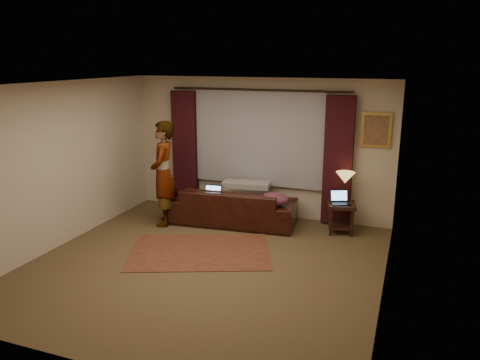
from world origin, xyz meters
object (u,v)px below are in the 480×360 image
person (163,174)px  sofa (233,199)px  end_table (341,218)px  laptop_sofa (211,193)px  laptop_table (341,198)px  tiffany_lamp (345,187)px

person → sofa: bearing=93.1°
person → end_table: bearing=83.3°
sofa → laptop_sofa: (-0.37, -0.15, 0.12)m
laptop_sofa → laptop_table: bearing=4.2°
end_table → tiffany_lamp: bearing=82.7°
laptop_sofa → end_table: size_ratio=0.67×
end_table → laptop_table: bearing=-103.7°
sofa → laptop_sofa: 0.42m
sofa → laptop_table: (1.90, 0.15, 0.19)m
sofa → laptop_sofa: bearing=17.5°
laptop_table → person: person is taller
laptop_sofa → laptop_table: size_ratio=1.06×
tiffany_lamp → sofa: bearing=-170.2°
end_table → person: (-3.07, -0.67, 0.68)m
end_table → tiffany_lamp: (0.02, 0.13, 0.52)m
end_table → tiffany_lamp: size_ratio=1.03×
tiffany_lamp → person: 3.19m
laptop_table → end_table: bearing=53.4°
laptop_sofa → sofa: bearing=19.5°
laptop_sofa → person: bearing=-161.6°
sofa → end_table: (1.92, 0.20, -0.19)m
laptop_table → laptop_sofa: bearing=164.7°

